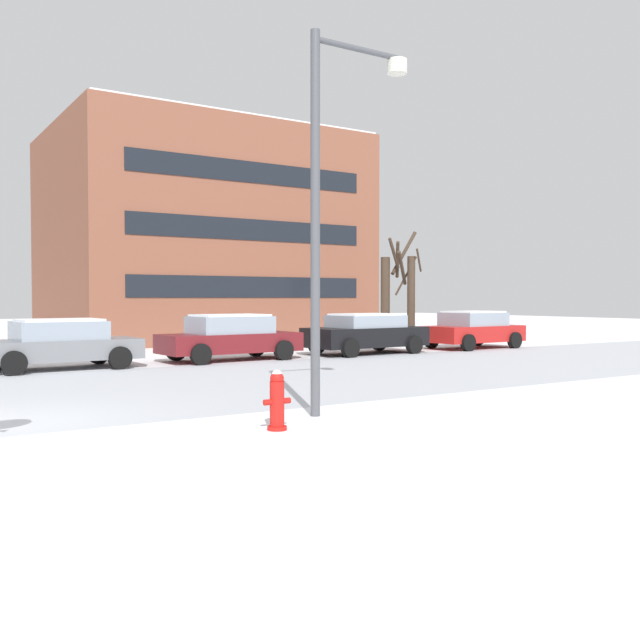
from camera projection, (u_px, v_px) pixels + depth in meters
name	position (u px, v px, depth m)	size (l,w,h in m)	color
ground_plane	(10.00, 425.00, 10.94)	(120.00, 120.00, 0.00)	white
fire_hydrant	(277.00, 400.00, 10.53)	(0.44, 0.30, 0.91)	red
street_lamp	(332.00, 185.00, 11.85)	(1.99, 0.36, 6.42)	#4C4F54
parked_car_gray	(59.00, 344.00, 19.46)	(4.32, 2.26, 1.40)	slate
parked_car_maroon	(230.00, 337.00, 22.25)	(4.52, 2.15, 1.47)	maroon
parked_car_black	(366.00, 333.00, 24.90)	(4.49, 2.31, 1.43)	black
parked_car_red	(473.00, 329.00, 27.63)	(4.14, 2.29, 1.47)	red
tree_far_right	(387.00, 295.00, 29.30)	(1.34, 1.27, 4.46)	#423326
tree_far_left	(410.00, 295.00, 29.32)	(1.28, 1.22, 4.82)	#423326
building_far_right	(200.00, 238.00, 34.70)	(13.71, 11.22, 9.90)	brown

